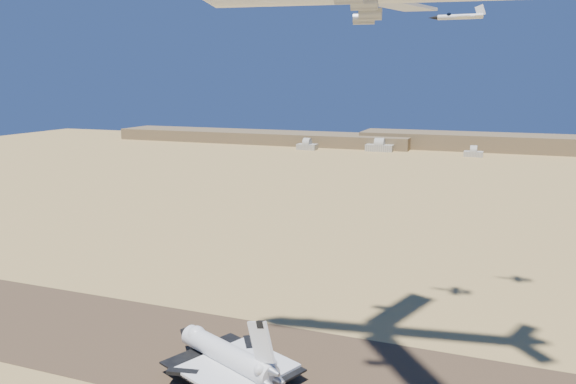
% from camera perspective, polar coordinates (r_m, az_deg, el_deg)
% --- Properties ---
extents(ground, '(1200.00, 1200.00, 0.00)m').
position_cam_1_polar(ground, '(166.20, -5.21, -16.56)').
color(ground, tan).
rests_on(ground, ground).
extents(runway, '(600.00, 50.00, 0.06)m').
position_cam_1_polar(runway, '(166.19, -5.21, -16.55)').
color(runway, brown).
rests_on(runway, ground).
extents(ridgeline, '(960.00, 90.00, 18.00)m').
position_cam_1_polar(ridgeline, '(662.60, 20.76, 4.50)').
color(ridgeline, brown).
rests_on(ridgeline, ground).
extents(hangars, '(200.50, 29.50, 30.00)m').
position_cam_1_polar(hangars, '(627.86, 8.81, 4.50)').
color(hangars, '#B8B3A3').
rests_on(hangars, ground).
extents(shuttle, '(41.46, 35.05, 20.18)m').
position_cam_1_polar(shuttle, '(156.15, -6.24, -16.28)').
color(shuttle, white).
rests_on(shuttle, runway).
extents(chase_jet_d, '(15.70, 8.28, 3.91)m').
position_cam_1_polar(chase_jet_d, '(174.02, 16.97, 16.68)').
color(chase_jet_d, silver).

